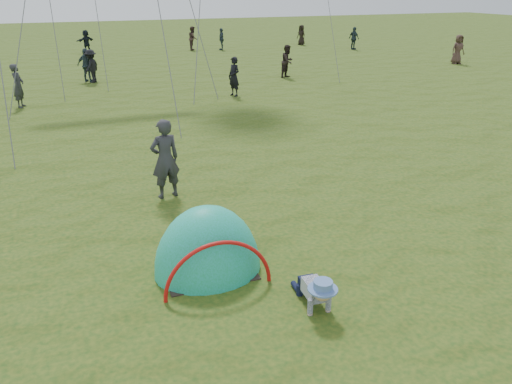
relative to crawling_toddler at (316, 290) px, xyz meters
name	(u,v)px	position (x,y,z in m)	size (l,w,h in m)	color
ground	(268,304)	(-0.65, 0.36, -0.32)	(140.00, 140.00, 0.00)	#1A4013
crawling_toddler	(316,290)	(0.00, 0.00, 0.00)	(0.58, 0.83, 0.64)	black
popup_tent	(208,270)	(-1.24, 1.69, -0.32)	(1.90, 1.56, 2.45)	#14A055
standing_adult	(165,159)	(-1.18, 5.25, 0.63)	(0.69, 0.45, 1.90)	#2D2C32
crowd_person_0	(18,86)	(-4.70, 16.86, 0.56)	(0.64, 0.42, 1.76)	#2A2C2F
crowd_person_1	(288,61)	(8.58, 19.28, 0.54)	(0.84, 0.65, 1.72)	black
crowd_person_2	(354,38)	(18.77, 28.85, 0.53)	(0.99, 0.41, 1.69)	#24333B
crowd_person_3	(91,66)	(-1.44, 21.60, 0.51)	(1.08, 0.62, 1.67)	black
crowd_person_4	(458,49)	(20.82, 19.87, 0.58)	(0.88, 0.57, 1.79)	#412D27
crowd_person_5	(86,41)	(-0.69, 34.73, 0.49)	(1.50, 0.48, 1.62)	black
crowd_person_6	(234,77)	(4.23, 15.71, 0.55)	(0.63, 0.42, 1.74)	black
crowd_person_7	(193,38)	(7.07, 33.16, 0.56)	(0.86, 0.67, 1.76)	#372624
crowd_person_8	(87,65)	(-1.64, 21.93, 0.53)	(0.99, 0.41, 1.70)	#2D3F47
crowd_person_14	(221,39)	(9.12, 32.40, 0.50)	(0.95, 0.40, 1.63)	#293741
crowd_person_16	(301,35)	(16.47, 33.35, 0.48)	(0.78, 0.51, 1.60)	black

